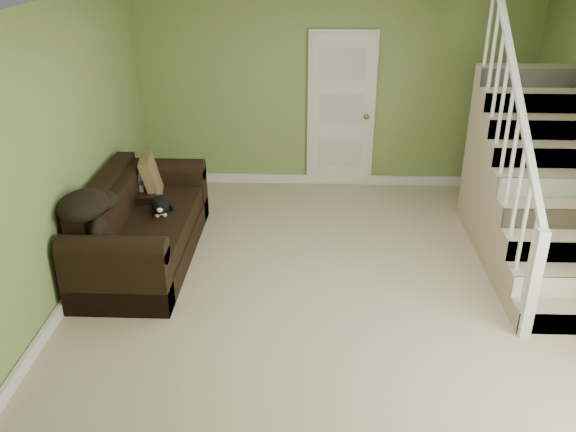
# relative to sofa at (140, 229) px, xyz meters

# --- Properties ---
(floor) EXTENTS (5.00, 5.50, 0.01)m
(floor) POSITION_rel_sofa_xyz_m (2.02, -0.59, -0.33)
(floor) COLOR #C2AB8C
(floor) RESTS_ON ground
(ceiling) EXTENTS (5.00, 5.50, 0.01)m
(ceiling) POSITION_rel_sofa_xyz_m (2.02, -0.59, 2.27)
(ceiling) COLOR white
(ceiling) RESTS_ON wall_back
(wall_back) EXTENTS (5.00, 0.04, 2.60)m
(wall_back) POSITION_rel_sofa_xyz_m (2.02, 2.16, 0.97)
(wall_back) COLOR #7B944F
(wall_back) RESTS_ON floor
(wall_front) EXTENTS (5.00, 0.04, 2.60)m
(wall_front) POSITION_rel_sofa_xyz_m (2.02, -3.34, 0.97)
(wall_front) COLOR #7B944F
(wall_front) RESTS_ON floor
(wall_left) EXTENTS (0.04, 5.50, 2.60)m
(wall_left) POSITION_rel_sofa_xyz_m (-0.48, -0.59, 0.97)
(wall_left) COLOR #7B944F
(wall_left) RESTS_ON floor
(baseboard_back) EXTENTS (5.00, 0.04, 0.12)m
(baseboard_back) POSITION_rel_sofa_xyz_m (2.02, 2.13, -0.27)
(baseboard_back) COLOR white
(baseboard_back) RESTS_ON floor
(baseboard_left) EXTENTS (0.04, 5.50, 0.12)m
(baseboard_left) POSITION_rel_sofa_xyz_m (-0.45, -0.59, -0.27)
(baseboard_left) COLOR white
(baseboard_left) RESTS_ON floor
(door) EXTENTS (0.86, 0.12, 2.02)m
(door) POSITION_rel_sofa_xyz_m (2.12, 2.12, 0.68)
(door) COLOR white
(door) RESTS_ON floor
(staircase) EXTENTS (1.00, 2.51, 2.82)m
(staircase) POSITION_rel_sofa_xyz_m (4.01, 0.38, 0.31)
(staircase) COLOR #C2AB8C
(staircase) RESTS_ON floor
(sofa) EXTENTS (0.95, 2.19, 0.87)m
(sofa) POSITION_rel_sofa_xyz_m (0.00, 0.00, 0.00)
(sofa) COLOR black
(sofa) RESTS_ON floor
(side_table) EXTENTS (0.51, 0.51, 0.78)m
(side_table) POSITION_rel_sofa_xyz_m (-0.15, 0.50, -0.04)
(side_table) COLOR black
(side_table) RESTS_ON floor
(cat) EXTENTS (0.29, 0.50, 0.24)m
(cat) POSITION_rel_sofa_xyz_m (0.21, 0.09, 0.23)
(cat) COLOR black
(cat) RESTS_ON sofa
(banana) EXTENTS (0.12, 0.22, 0.06)m
(banana) POSITION_rel_sofa_xyz_m (0.13, -0.63, 0.17)
(banana) COLOR yellow
(banana) RESTS_ON sofa
(throw_pillow) EXTENTS (0.29, 0.48, 0.47)m
(throw_pillow) POSITION_rel_sofa_xyz_m (-0.00, 0.63, 0.33)
(throw_pillow) COLOR brown
(throw_pillow) RESTS_ON sofa
(throw_blanket) EXTENTS (0.52, 0.63, 0.24)m
(throw_blanket) POSITION_rel_sofa_xyz_m (-0.27, -0.67, 0.57)
(throw_blanket) COLOR black
(throw_blanket) RESTS_ON sofa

